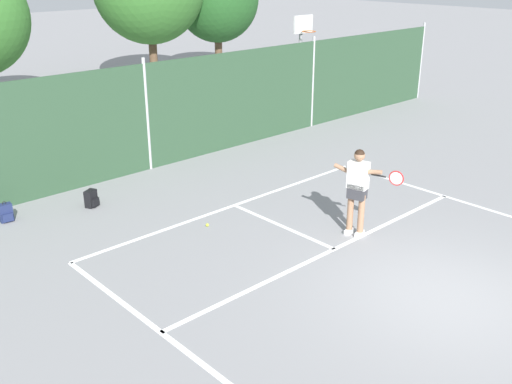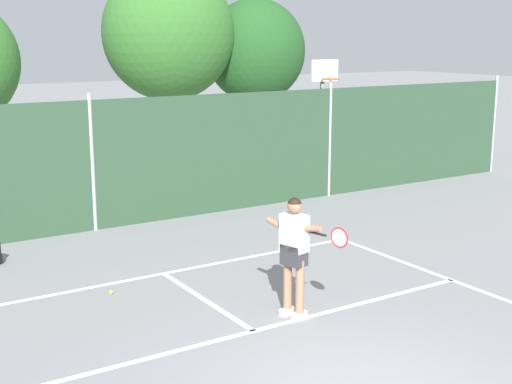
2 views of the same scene
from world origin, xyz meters
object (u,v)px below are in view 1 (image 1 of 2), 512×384
Objects in this scene: tennis_ball at (207,225)px; backpack_black at (91,199)px; basketball_hoop at (302,52)px; backpack_navy at (6,213)px; tennis_player at (358,185)px.

tennis_ball is 0.14× the size of backpack_black.
basketball_hoop reaches higher than backpack_black.
basketball_hoop is at bearing 9.64° from backpack_navy.
backpack_black is at bearing -165.66° from basketball_hoop.
backpack_black is (-3.29, 5.07, -0.92)m from tennis_player.
backpack_navy is (-3.05, 3.19, 0.16)m from tennis_ball.
basketball_hoop is 7.67× the size of backpack_black.
backpack_black is (1.76, -0.53, 0.00)m from backpack_navy.
basketball_hoop is at bearing 31.57° from tennis_ball.
backpack_navy is at bearing -170.36° from basketball_hoop.
backpack_navy is at bearing 132.07° from tennis_player.
backpack_navy is at bearing 163.41° from backpack_black.
tennis_player is 4.01× the size of backpack_navy.
backpack_navy is (-11.39, -1.93, -2.12)m from basketball_hoop.
backpack_black is at bearing -16.59° from backpack_navy.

